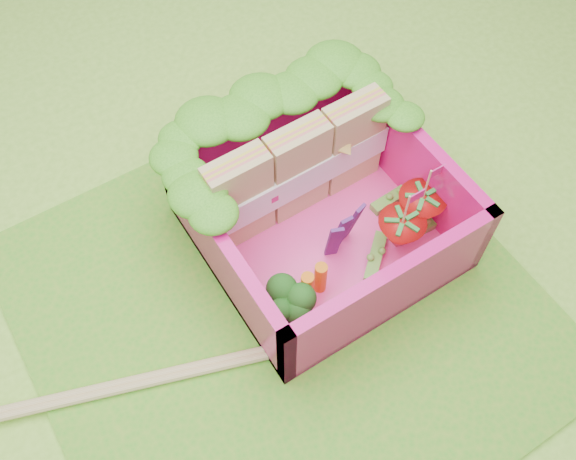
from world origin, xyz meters
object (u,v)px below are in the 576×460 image
(bento_box, at_px, (321,210))
(strawberry_right, at_px, (419,210))
(sandwich_stack, at_px, (298,170))
(strawberry_left, at_px, (399,234))
(chopsticks, at_px, (80,396))
(broccoli, at_px, (285,303))

(bento_box, bearing_deg, strawberry_right, -27.04)
(sandwich_stack, distance_m, strawberry_left, 0.67)
(sandwich_stack, distance_m, chopsticks, 1.65)
(broccoli, bearing_deg, sandwich_stack, 52.16)
(strawberry_left, xyz_separation_m, chopsticks, (-1.87, 0.17, -0.16))
(strawberry_left, xyz_separation_m, strawberry_right, (0.19, 0.07, 0.00))
(broccoli, relative_size, strawberry_right, 0.62)
(bento_box, bearing_deg, broccoli, -142.67)
(broccoli, bearing_deg, strawberry_left, 2.13)
(bento_box, bearing_deg, chopsticks, -174.42)
(broccoli, distance_m, chopsticks, 1.13)
(bento_box, height_order, strawberry_right, strawberry_right)
(broccoli, relative_size, strawberry_left, 0.63)
(sandwich_stack, height_order, chopsticks, sandwich_stack)
(strawberry_left, height_order, chopsticks, strawberry_left)
(sandwich_stack, bearing_deg, strawberry_left, -61.83)
(strawberry_left, height_order, strawberry_right, strawberry_right)
(strawberry_left, bearing_deg, chopsticks, 174.83)
(bento_box, xyz_separation_m, chopsticks, (-1.56, -0.15, -0.25))
(broccoli, bearing_deg, chopsticks, 169.82)
(bento_box, relative_size, sandwich_stack, 1.14)
(sandwich_stack, bearing_deg, broccoli, -127.84)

